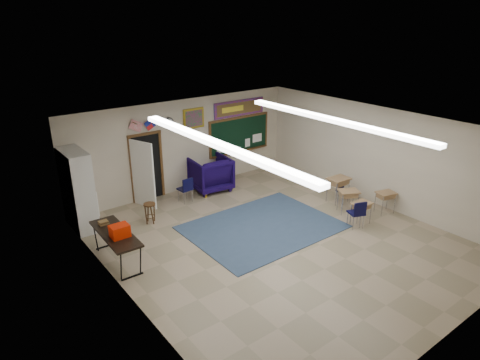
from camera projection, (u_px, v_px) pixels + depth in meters
floor at (277, 241)px, 11.10m from camera, size 9.00×9.00×0.00m
back_wall at (185, 145)px, 13.87m from camera, size 8.00×0.04×3.00m
front_wall at (458, 268)px, 7.23m from camera, size 8.00×0.04×3.00m
left_wall at (126, 236)px, 8.28m from camera, size 0.04×9.00×3.00m
right_wall at (377, 156)px, 12.81m from camera, size 0.04×9.00×3.00m
ceiling at (281, 128)px, 10.00m from camera, size 8.00×9.00×0.04m
area_rug at (263, 227)px, 11.80m from camera, size 4.00×3.00×0.02m
fluorescent_strips at (281, 131)px, 10.02m from camera, size 3.86×6.00×0.10m
doorway at (146, 169)px, 13.07m from camera, size 1.10×0.89×2.16m
chalkboard at (239, 136)px, 15.10m from camera, size 2.55×0.14×1.30m
bulletin_board at (239, 108)px, 14.74m from camera, size 2.10×0.05×0.55m
framed_art_print at (194, 118)px, 13.73m from camera, size 0.75×0.05×0.65m
wall_clock at (169, 122)px, 13.22m from camera, size 0.32×0.05×0.32m
wall_flags at (144, 123)px, 12.67m from camera, size 1.16×0.06×0.70m
storage_cabinet at (78, 190)px, 11.43m from camera, size 0.59×1.25×2.20m
wingback_armchair at (210, 174)px, 14.11m from camera, size 1.32×1.35×1.12m
student_chair_reading at (185, 190)px, 13.24m from camera, size 0.44×0.44×0.82m
student_chair_desk_a at (356, 214)px, 11.66m from camera, size 0.53×0.53×0.82m
student_chair_desk_b at (344, 191)px, 13.19m from camera, size 0.39×0.39×0.74m
student_desk_front_left at (348, 200)px, 12.54m from camera, size 0.71×0.65×0.69m
student_desk_front_right at (338, 188)px, 13.24m from camera, size 0.68×0.52×0.79m
student_desk_back_left at (361, 212)px, 11.86m from camera, size 0.54×0.41×0.64m
student_desk_back_right at (385, 201)px, 12.53m from camera, size 0.63×0.53×0.65m
folding_table at (117, 246)px, 10.03m from camera, size 0.66×1.87×1.06m
wooden_stool at (150, 213)px, 11.94m from camera, size 0.33×0.33×0.59m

